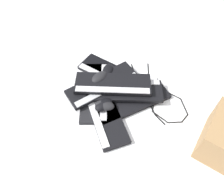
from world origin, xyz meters
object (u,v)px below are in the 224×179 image
object	(u,v)px
mouse_2	(104,105)
keyboard_6	(113,84)
keyboard_3	(112,74)
mouse_1	(105,105)
keyboard_2	(132,101)
mouse_0	(99,77)
keyboard_4	(125,90)
keyboard_0	(95,91)
keyboard_1	(104,112)
mouse_3	(108,70)
keyboard_5	(103,85)

from	to	relation	value
mouse_2	keyboard_6	bearing A→B (deg)	-151.82
keyboard_3	mouse_1	distance (m)	0.27
keyboard_2	mouse_0	size ratio (longest dim) A/B	3.83
mouse_0	keyboard_2	bearing A→B (deg)	-80.21
keyboard_3	mouse_0	bearing A→B (deg)	68.24
keyboard_4	mouse_1	distance (m)	0.16
keyboard_0	keyboard_1	distance (m)	0.16
keyboard_0	keyboard_1	world-z (taller)	same
keyboard_3	keyboard_4	xyz separation A→B (m)	(-0.12, 0.12, 0.03)
keyboard_0	keyboard_6	world-z (taller)	keyboard_6
keyboard_6	mouse_2	distance (m)	0.14
keyboard_1	mouse_3	xyz separation A→B (m)	(0.08, -0.28, 0.04)
keyboard_0	keyboard_4	world-z (taller)	keyboard_4
keyboard_1	mouse_3	bearing A→B (deg)	-74.09
keyboard_2	mouse_2	world-z (taller)	mouse_2
mouse_0	mouse_2	bearing A→B (deg)	-128.56
keyboard_0	keyboard_5	bearing A→B (deg)	-127.60
keyboard_6	mouse_2	world-z (taller)	keyboard_6
keyboard_5	mouse_0	bearing A→B (deg)	-29.87
keyboard_5	mouse_3	distance (m)	0.12
keyboard_4	keyboard_5	xyz separation A→B (m)	(0.14, 0.00, 0.00)
keyboard_2	keyboard_6	size ratio (longest dim) A/B	0.91
keyboard_3	keyboard_6	distance (m)	0.14
mouse_3	mouse_2	bearing A→B (deg)	9.90
keyboard_4	keyboard_6	distance (m)	0.08
keyboard_0	keyboard_5	xyz separation A→B (m)	(-0.03, -0.04, 0.03)
keyboard_2	mouse_1	distance (m)	0.17
keyboard_5	mouse_1	bearing A→B (deg)	115.13
keyboard_0	keyboard_6	xyz separation A→B (m)	(-0.10, -0.04, 0.06)
mouse_2	keyboard_5	bearing A→B (deg)	-126.83
keyboard_2	keyboard_5	size ratio (longest dim) A/B	0.95
keyboard_5	mouse_3	bearing A→B (deg)	-84.67
keyboard_5	keyboard_6	xyz separation A→B (m)	(-0.06, -0.00, 0.03)
keyboard_0	mouse_2	world-z (taller)	mouse_2
keyboard_0	keyboard_6	distance (m)	0.12
mouse_2	mouse_3	bearing A→B (deg)	-134.65
keyboard_0	keyboard_2	xyz separation A→B (m)	(-0.23, -0.01, 0.00)
keyboard_1	keyboard_5	bearing A→B (deg)	-67.17
keyboard_1	keyboard_5	xyz separation A→B (m)	(0.07, -0.16, 0.03)
keyboard_6	mouse_1	distance (m)	0.14
keyboard_1	mouse_0	distance (m)	0.21
keyboard_1	keyboard_3	size ratio (longest dim) A/B	0.94
keyboard_4	mouse_1	bearing A→B (deg)	63.82
keyboard_5	mouse_3	world-z (taller)	mouse_3
keyboard_0	keyboard_2	distance (m)	0.23
keyboard_4	mouse_3	xyz separation A→B (m)	(0.15, -0.11, 0.01)
keyboard_1	keyboard_6	world-z (taller)	keyboard_6
keyboard_0	keyboard_3	world-z (taller)	same
keyboard_6	mouse_1	size ratio (longest dim) A/B	4.23
keyboard_6	mouse_3	distance (m)	0.14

